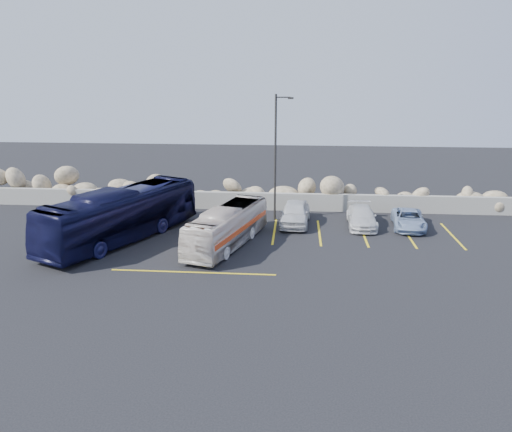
# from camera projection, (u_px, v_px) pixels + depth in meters

# --- Properties ---
(ground) EXTENTS (90.00, 90.00, 0.00)m
(ground) POSITION_uv_depth(u_px,v_px,m) (213.00, 275.00, 23.65)
(ground) COLOR black
(ground) RESTS_ON ground
(seawall) EXTENTS (60.00, 0.40, 1.20)m
(seawall) POSITION_uv_depth(u_px,v_px,m) (241.00, 201.00, 34.98)
(seawall) COLOR gray
(seawall) RESTS_ON ground
(riprap_pile) EXTENTS (54.00, 2.80, 2.60)m
(riprap_pile) POSITION_uv_depth(u_px,v_px,m) (243.00, 187.00, 35.94)
(riprap_pile) COLOR #877758
(riprap_pile) RESTS_ON ground
(parking_lines) EXTENTS (18.16, 9.36, 0.01)m
(parking_lines) POSITION_uv_depth(u_px,v_px,m) (309.00, 240.00, 28.61)
(parking_lines) COLOR yellow
(parking_lines) RESTS_ON ground
(lamppost) EXTENTS (1.14, 0.18, 8.00)m
(lamppost) POSITION_uv_depth(u_px,v_px,m) (276.00, 154.00, 31.37)
(lamppost) COLOR #2E2C29
(lamppost) RESTS_ON ground
(vintage_bus) EXTENTS (3.94, 8.00, 2.17)m
(vintage_bus) POSITION_uv_depth(u_px,v_px,m) (228.00, 227.00, 27.42)
(vintage_bus) COLOR beige
(vintage_bus) RESTS_ON ground
(tour_coach) EXTENTS (6.81, 10.77, 2.99)m
(tour_coach) POSITION_uv_depth(u_px,v_px,m) (122.00, 215.00, 28.22)
(tour_coach) COLOR black
(tour_coach) RESTS_ON ground
(car_a) EXTENTS (2.06, 4.47, 1.48)m
(car_a) POSITION_uv_depth(u_px,v_px,m) (295.00, 213.00, 31.38)
(car_a) COLOR silver
(car_a) RESTS_ON ground
(car_c) EXTENTS (1.80, 4.21, 1.21)m
(car_c) POSITION_uv_depth(u_px,v_px,m) (362.00, 217.00, 31.03)
(car_c) COLOR silver
(car_c) RESTS_ON ground
(car_d) EXTENTS (2.25, 4.19, 1.12)m
(car_d) POSITION_uv_depth(u_px,v_px,m) (409.00, 219.00, 30.68)
(car_d) COLOR #859BBD
(car_d) RESTS_ON ground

